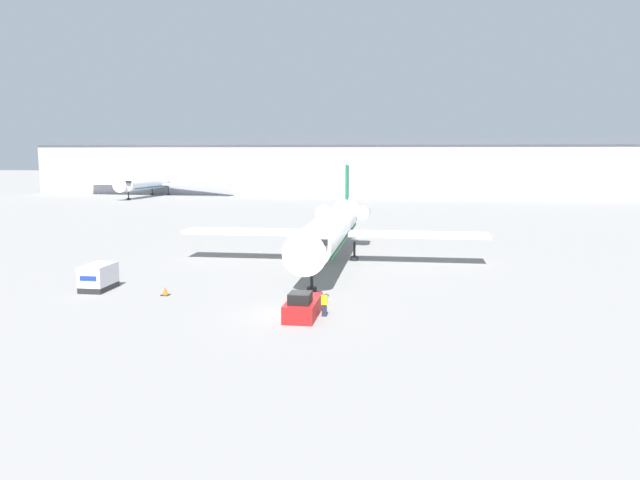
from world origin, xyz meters
name	(u,v)px	position (x,y,z in m)	size (l,w,h in m)	color
ground_plane	(294,317)	(0.00, 0.00, 0.00)	(600.00, 600.00, 0.00)	gray
terminal_building	(384,168)	(0.00, 120.00, 6.89)	(180.00, 16.80, 13.72)	#9EA3AD
airplane_main	(332,227)	(-0.24, 21.19, 3.56)	(30.58, 33.79, 9.51)	white
pushback_tug	(303,307)	(0.56, 0.26, 0.70)	(1.99, 4.63, 1.86)	#B21919
luggage_cart	(98,277)	(-16.95, 5.83, 1.03)	(1.93, 3.19, 2.07)	#232326
worker_near_tug	(324,304)	(1.97, 0.60, 0.88)	(0.40, 0.24, 1.68)	#232838
traffic_cone_left	(165,291)	(-10.99, 4.89, 0.32)	(0.62, 0.62, 0.68)	black
airplane_parked_far_left	(158,181)	(-55.98, 109.23, 3.54)	(38.10, 35.64, 10.37)	silver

